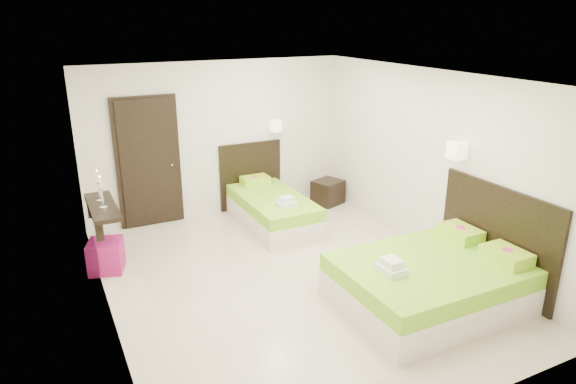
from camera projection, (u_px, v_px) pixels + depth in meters
name	position (u px, v px, depth m)	size (l,w,h in m)	color
floor	(291.00, 279.00, 6.76)	(5.50, 5.50, 0.00)	beige
bed_single	(271.00, 207.00, 8.49)	(1.14, 1.90, 1.57)	beige
bed_double	(435.00, 278.00, 6.11)	(2.12, 1.80, 1.75)	beige
nightstand	(328.00, 192.00, 9.39)	(0.49, 0.44, 0.44)	black
ottoman	(106.00, 256.00, 6.91)	(0.43, 0.43, 0.43)	#87124F
door	(148.00, 163.00, 8.19)	(1.02, 0.15, 2.14)	black
console_shelf	(102.00, 207.00, 6.97)	(0.35, 1.20, 0.78)	black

